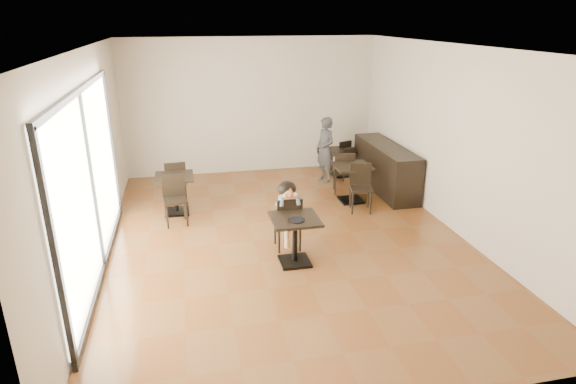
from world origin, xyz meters
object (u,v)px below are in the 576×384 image
object	(u,v)px
child_table	(295,241)
cafe_table_back	(340,162)
child	(287,215)
chair_left_a	(175,182)
cafe_table_mid	(352,183)
chair_back_b	(353,166)
chair_mid_b	(361,189)
chair_left_b	(175,201)
chair_back_a	(341,155)
cafe_table_left	(176,194)
chair_mid_a	(343,172)
adult_patron	(325,150)
child_chair	(287,222)

from	to	relation	value
child_table	cafe_table_back	size ratio (longest dim) A/B	1.16
child_table	cafe_table_back	world-z (taller)	child_table
child	chair_left_a	distance (m)	3.06
cafe_table_mid	chair_back_b	xyz separation A→B (m)	(0.43, 1.13, 0.01)
cafe_table_back	chair_mid_b	xyz separation A→B (m)	(-0.30, -2.23, 0.14)
child	cafe_table_back	world-z (taller)	child
chair_left_b	chair_back_a	xyz separation A→B (m)	(3.99, 2.47, -0.06)
child_table	chair_mid_b	world-z (taller)	chair_mid_b
cafe_table_mid	chair_back_a	size ratio (longest dim) A/B	0.98
cafe_table_left	chair_back_b	xyz separation A→B (m)	(3.99, 1.01, 0.01)
chair_back_a	cafe_table_left	bearing A→B (deg)	6.07
cafe_table_mid	chair_mid_a	world-z (taller)	chair_mid_a
cafe_table_mid	chair_mid_b	size ratio (longest dim) A/B	0.83
adult_patron	cafe_table_left	xyz separation A→B (m)	(-3.38, -1.26, -0.37)
chair_back_a	chair_left_b	bearing A→B (deg)	12.14
child	chair_mid_b	distance (m)	2.15
chair_back_a	chair_back_b	size ratio (longest dim) A/B	1.00
chair_mid_b	chair_back_a	xyz separation A→B (m)	(0.43, 2.59, -0.07)
cafe_table_left	chair_left_a	distance (m)	0.56
child_table	chair_back_a	distance (m)	4.90
child	chair_mid_a	bearing A→B (deg)	53.44
child_table	cafe_table_mid	distance (m)	2.93
cafe_table_back	chair_back_b	xyz separation A→B (m)	(0.13, -0.55, 0.07)
child_table	chair_left_b	distance (m)	2.64
child_chair	cafe_table_back	bearing A→B (deg)	-120.43
chair_left_b	child	bearing A→B (deg)	-43.04
cafe_table_left	child	bearing A→B (deg)	-46.82
child_table	chair_mid_b	size ratio (longest dim) A/B	0.82
cafe_table_left	chair_mid_a	bearing A→B (deg)	6.94
chair_mid_b	cafe_table_mid	bearing A→B (deg)	102.77
cafe_table_left	chair_back_a	world-z (taller)	chair_back_a
child_chair	cafe_table_back	world-z (taller)	child_chair
chair_left_a	chair_left_b	xyz separation A→B (m)	(0.00, -1.10, 0.00)
chair_back_b	child	bearing A→B (deg)	-146.23
cafe_table_left	cafe_table_back	size ratio (longest dim) A/B	1.16
cafe_table_mid	cafe_table_back	size ratio (longest dim) A/B	1.18
child_chair	adult_patron	size ratio (longest dim) A/B	0.61
child_table	chair_mid_b	bearing A→B (deg)	45.95
chair_mid_a	chair_left_b	xyz separation A→B (m)	(-3.55, -0.98, -0.01)
adult_patron	chair_mid_a	bearing A→B (deg)	-7.65
child	chair_mid_a	world-z (taller)	child
chair_left_a	chair_left_b	bearing A→B (deg)	84.23
adult_patron	chair_left_b	distance (m)	3.84
cafe_table_left	chair_back_b	distance (m)	4.11
child_table	child	distance (m)	0.58
chair_left_a	cafe_table_left	bearing A→B (deg)	84.23
child_table	adult_patron	xyz separation A→B (m)	(1.57, 3.74, 0.37)
cafe_table_back	chair_back_a	size ratio (longest dim) A/B	0.83
cafe_table_back	chair_back_a	bearing A→B (deg)	69.55
cafe_table_left	chair_left_b	world-z (taller)	chair_left_b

